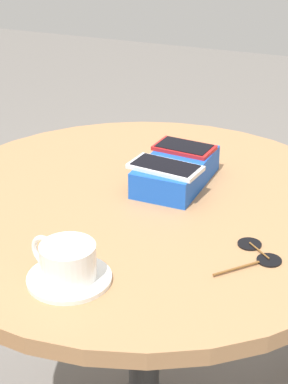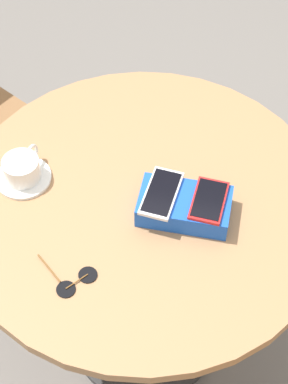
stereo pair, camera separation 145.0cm
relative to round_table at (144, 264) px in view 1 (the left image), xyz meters
name	(u,v)px [view 1 (the left image)]	position (x,y,z in m)	size (l,w,h in m)	color
round_table	(144,264)	(0.00, 0.00, 0.00)	(0.90, 0.90, 0.72)	#2D2D2D
phone_box	(176,171)	(-0.10, 0.03, 0.18)	(0.22, 0.13, 0.05)	blue
phone_red	(184,148)	(-0.15, 0.03, 0.21)	(0.09, 0.13, 0.01)	red
phone_white	(165,167)	(-0.05, 0.03, 0.21)	(0.09, 0.15, 0.01)	silver
saucer	(69,278)	(0.30, -0.01, 0.15)	(0.14, 0.14, 0.01)	white
coffee_cup	(67,260)	(0.30, -0.01, 0.19)	(0.09, 0.12, 0.06)	white
sunglasses	(257,254)	(0.11, 0.25, 0.15)	(0.14, 0.10, 0.01)	black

